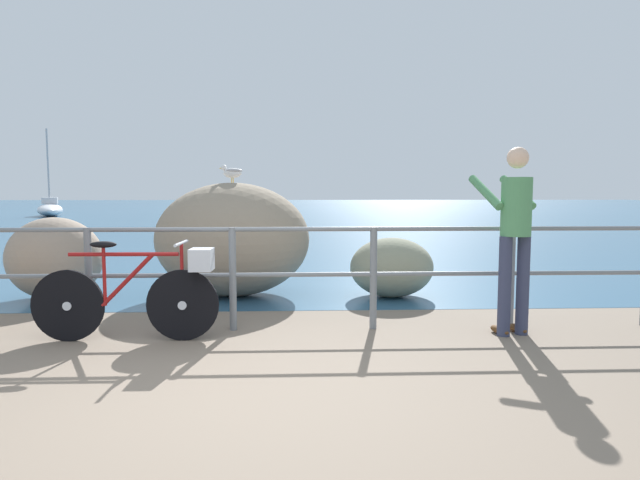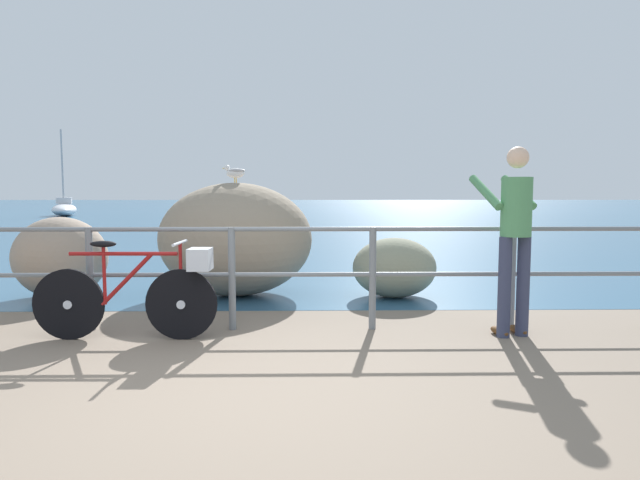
{
  "view_description": "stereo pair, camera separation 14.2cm",
  "coord_description": "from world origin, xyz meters",
  "px_view_note": "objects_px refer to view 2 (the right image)",
  "views": [
    {
      "loc": [
        0.64,
        -3.42,
        1.36
      ],
      "look_at": [
        0.88,
        2.25,
        0.86
      ],
      "focal_mm": 30.24,
      "sensor_mm": 36.0,
      "label": 1
    },
    {
      "loc": [
        0.78,
        -3.43,
        1.36
      ],
      "look_at": [
        0.88,
        2.25,
        0.86
      ],
      "focal_mm": 30.24,
      "sensor_mm": 36.0,
      "label": 2
    }
  ],
  "objects_px": {
    "person_at_railing": "(514,232)",
    "seagull": "(235,172)",
    "sailboat": "(64,209)",
    "breakwater_boulder_left": "(60,257)",
    "breakwater_boulder_main": "(236,239)",
    "bicycle": "(141,290)",
    "breakwater_boulder_right": "(394,268)"
  },
  "relations": [
    {
      "from": "breakwater_boulder_left",
      "to": "breakwater_boulder_main",
      "type": "bearing_deg",
      "value": 3.29
    },
    {
      "from": "seagull",
      "to": "person_at_railing",
      "type": "bearing_deg",
      "value": 162.89
    },
    {
      "from": "bicycle",
      "to": "breakwater_boulder_right",
      "type": "xyz_separation_m",
      "value": [
        2.65,
        1.98,
        -0.08
      ]
    },
    {
      "from": "breakwater_boulder_right",
      "to": "sailboat",
      "type": "height_order",
      "value": "sailboat"
    },
    {
      "from": "sailboat",
      "to": "bicycle",
      "type": "bearing_deg",
      "value": 3.69
    },
    {
      "from": "bicycle",
      "to": "seagull",
      "type": "xyz_separation_m",
      "value": [
        0.58,
        2.19,
        1.16
      ]
    },
    {
      "from": "seagull",
      "to": "sailboat",
      "type": "xyz_separation_m",
      "value": [
        -13.21,
        24.13,
        -1.2
      ]
    },
    {
      "from": "breakwater_boulder_left",
      "to": "seagull",
      "type": "distance_m",
      "value": 2.5
    },
    {
      "from": "breakwater_boulder_left",
      "to": "sailboat",
      "type": "xyz_separation_m",
      "value": [
        -10.97,
        24.3,
        -0.1
      ]
    },
    {
      "from": "person_at_railing",
      "to": "seagull",
      "type": "height_order",
      "value": "person_at_railing"
    },
    {
      "from": "bicycle",
      "to": "sailboat",
      "type": "xyz_separation_m",
      "value": [
        -12.63,
        26.32,
        -0.04
      ]
    },
    {
      "from": "person_at_railing",
      "to": "sailboat",
      "type": "relative_size",
      "value": 0.36
    },
    {
      "from": "seagull",
      "to": "breakwater_boulder_right",
      "type": "bearing_deg",
      "value": -166.82
    },
    {
      "from": "bicycle",
      "to": "breakwater_boulder_right",
      "type": "height_order",
      "value": "bicycle"
    },
    {
      "from": "breakwater_boulder_left",
      "to": "sailboat",
      "type": "distance_m",
      "value": 26.67
    },
    {
      "from": "breakwater_boulder_main",
      "to": "sailboat",
      "type": "relative_size",
      "value": 0.41
    },
    {
      "from": "breakwater_boulder_right",
      "to": "sailboat",
      "type": "relative_size",
      "value": 0.22
    },
    {
      "from": "person_at_railing",
      "to": "seagull",
      "type": "distance_m",
      "value": 3.65
    },
    {
      "from": "bicycle",
      "to": "breakwater_boulder_left",
      "type": "height_order",
      "value": "breakwater_boulder_left"
    },
    {
      "from": "person_at_railing",
      "to": "seagull",
      "type": "relative_size",
      "value": 5.23
    },
    {
      "from": "bicycle",
      "to": "person_at_railing",
      "type": "height_order",
      "value": "person_at_railing"
    },
    {
      "from": "person_at_railing",
      "to": "breakwater_boulder_right",
      "type": "xyz_separation_m",
      "value": [
        -0.82,
        1.91,
        -0.61
      ]
    },
    {
      "from": "breakwater_boulder_right",
      "to": "sailboat",
      "type": "distance_m",
      "value": 28.74
    },
    {
      "from": "breakwater_boulder_right",
      "to": "seagull",
      "type": "relative_size",
      "value": 3.18
    },
    {
      "from": "breakwater_boulder_main",
      "to": "breakwater_boulder_left",
      "type": "distance_m",
      "value": 2.25
    },
    {
      "from": "breakwater_boulder_left",
      "to": "breakwater_boulder_right",
      "type": "xyz_separation_m",
      "value": [
        4.31,
        -0.04,
        -0.14
      ]
    },
    {
      "from": "bicycle",
      "to": "breakwater_boulder_left",
      "type": "xyz_separation_m",
      "value": [
        -1.66,
        2.02,
        0.06
      ]
    },
    {
      "from": "breakwater_boulder_left",
      "to": "breakwater_boulder_right",
      "type": "distance_m",
      "value": 4.31
    },
    {
      "from": "sailboat",
      "to": "breakwater_boulder_left",
      "type": "bearing_deg",
      "value": 2.35
    },
    {
      "from": "person_at_railing",
      "to": "breakwater_boulder_main",
      "type": "distance_m",
      "value": 3.57
    },
    {
      "from": "breakwater_boulder_main",
      "to": "sailboat",
      "type": "xyz_separation_m",
      "value": [
        -13.21,
        24.18,
        -0.32
      ]
    },
    {
      "from": "breakwater_boulder_left",
      "to": "person_at_railing",
      "type": "bearing_deg",
      "value": -20.77
    }
  ]
}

